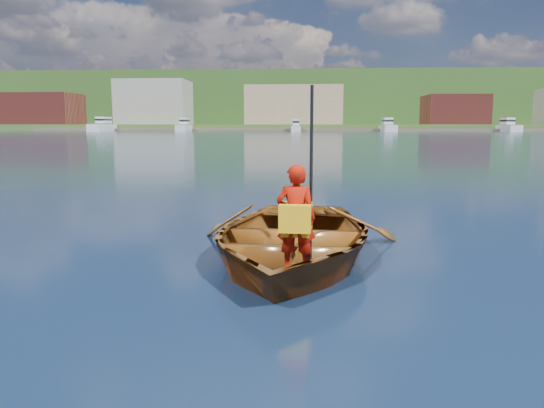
% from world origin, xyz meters
% --- Properties ---
extents(ground, '(600.00, 600.00, 0.00)m').
position_xyz_m(ground, '(0.00, 0.00, 0.00)').
color(ground, '#0F2E45').
rests_on(ground, ground).
extents(rowboat, '(3.23, 4.31, 0.85)m').
position_xyz_m(rowboat, '(-1.15, 0.79, 0.28)').
color(rowboat, brown).
rests_on(rowboat, ground).
extents(child_paddler, '(0.45, 0.35, 2.00)m').
position_xyz_m(child_paddler, '(-1.07, -0.12, 0.69)').
color(child_paddler, '#B21406').
rests_on(child_paddler, ground).
extents(shoreline, '(400.00, 140.00, 22.00)m').
position_xyz_m(shoreline, '(0.00, 236.61, 10.32)').
color(shoreline, '#2E5C20').
rests_on(shoreline, ground).
extents(dock, '(160.05, 8.58, 0.80)m').
position_xyz_m(dock, '(-2.12, 148.00, 0.40)').
color(dock, brown).
rests_on(dock, ground).
extents(waterfront_buildings, '(202.00, 16.00, 14.00)m').
position_xyz_m(waterfront_buildings, '(-7.74, 165.00, 7.74)').
color(waterfront_buildings, brown).
rests_on(waterfront_buildings, ground).
extents(marina_yachts, '(144.26, 13.36, 4.35)m').
position_xyz_m(marina_yachts, '(9.01, 143.33, 1.37)').
color(marina_yachts, silver).
rests_on(marina_yachts, ground).
extents(hillside_trees, '(312.57, 74.57, 23.51)m').
position_xyz_m(hillside_trees, '(-7.50, 238.93, 18.24)').
color(hillside_trees, '#382314').
rests_on(hillside_trees, ground).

